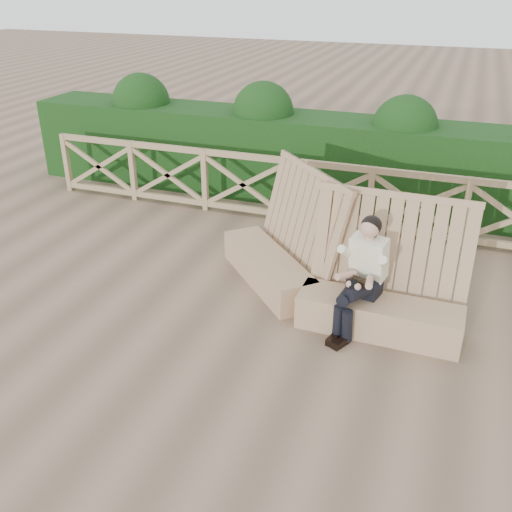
% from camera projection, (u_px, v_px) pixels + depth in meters
% --- Properties ---
extents(ground, '(60.00, 60.00, 0.00)m').
position_uv_depth(ground, '(248.00, 342.00, 6.51)').
color(ground, brown).
rests_on(ground, ground).
extents(bench, '(3.35, 1.96, 1.55)m').
position_uv_depth(bench, '(324.00, 276.00, 7.10)').
color(bench, '#9C7C59').
rests_on(bench, ground).
extents(woman, '(0.54, 0.89, 1.39)m').
position_uv_depth(woman, '(363.00, 272.00, 6.46)').
color(woman, black).
rests_on(woman, ground).
extents(guardrail, '(10.10, 0.09, 1.10)m').
position_uv_depth(guardrail, '(325.00, 195.00, 9.19)').
color(guardrail, '#997F59').
rests_on(guardrail, ground).
extents(hedge, '(12.00, 1.20, 1.50)m').
position_uv_depth(hedge, '(342.00, 162.00, 10.11)').
color(hedge, black).
rests_on(hedge, ground).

